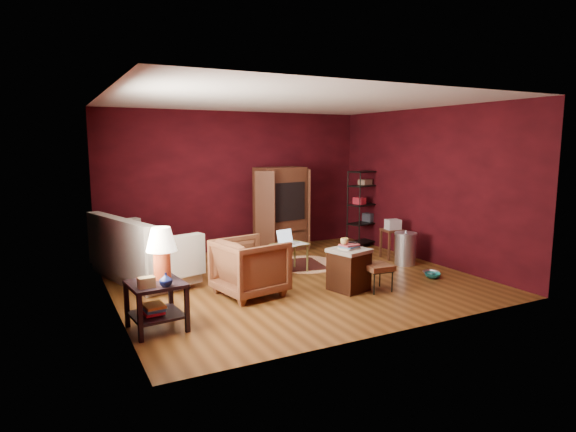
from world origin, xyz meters
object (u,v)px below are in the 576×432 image
at_px(hamper, 349,269).
at_px(laptop_desk, 289,247).
at_px(tv_armoire, 281,208).
at_px(armchair, 250,264).
at_px(wire_shelving, 365,205).
at_px(sofa, 138,256).
at_px(side_table, 159,269).

xyz_separation_m(hamper, laptop_desk, (-0.33, 1.28, 0.12)).
bearing_deg(tv_armoire, hamper, -105.44).
height_order(armchair, wire_shelving, wire_shelving).
relative_size(sofa, armchair, 2.19).
bearing_deg(tv_armoire, side_table, -144.86).
relative_size(tv_armoire, wire_shelving, 1.06).
bearing_deg(wire_shelving, sofa, 168.94).
height_order(hamper, wire_shelving, wire_shelving).
bearing_deg(hamper, tv_armoire, 83.97).
height_order(hamper, laptop_desk, same).
height_order(armchair, hamper, armchair).
bearing_deg(sofa, laptop_desk, -122.93).
distance_m(armchair, tv_armoire, 2.98).
height_order(laptop_desk, tv_armoire, tv_armoire).
height_order(sofa, hamper, sofa).
relative_size(armchair, wire_shelving, 0.56).
distance_m(armchair, wire_shelving, 4.07).
xyz_separation_m(armchair, side_table, (-1.43, -0.65, 0.26)).
height_order(tv_armoire, wire_shelving, tv_armoire).
xyz_separation_m(tv_armoire, wire_shelving, (1.80, -0.37, -0.00)).
bearing_deg(hamper, sofa, 142.90).
xyz_separation_m(side_table, hamper, (2.82, 0.20, -0.39)).
relative_size(hamper, laptop_desk, 1.00).
relative_size(sofa, tv_armoire, 1.16).
xyz_separation_m(sofa, wire_shelving, (4.77, 0.48, 0.49)).
xyz_separation_m(sofa, side_table, (-0.15, -2.22, 0.33)).
bearing_deg(side_table, wire_shelving, 28.78).
bearing_deg(wire_shelving, laptop_desk, -170.17).
bearing_deg(laptop_desk, tv_armoire, 55.55).
distance_m(armchair, side_table, 1.59).
bearing_deg(hamper, wire_shelving, 49.98).
xyz_separation_m(armchair, laptop_desk, (1.06, 0.82, -0.01)).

